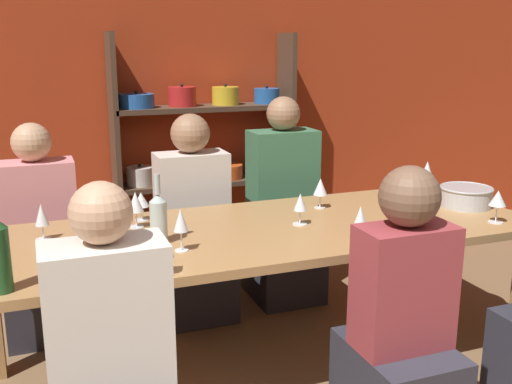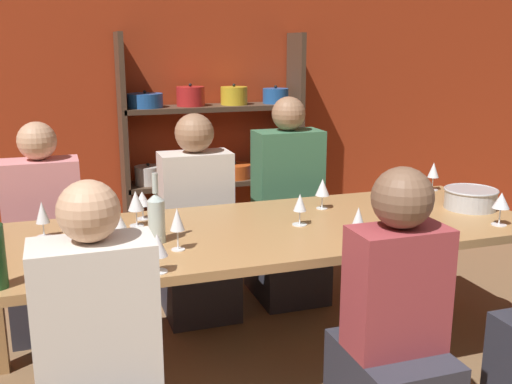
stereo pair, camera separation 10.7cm
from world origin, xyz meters
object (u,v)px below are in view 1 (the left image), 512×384
(wine_glass_red_c, at_px, (498,199))
(person_far_b, at_px, (42,258))
(wine_glass_red_f, at_px, (131,245))
(wine_glass_red_g, at_px, (141,201))
(wine_glass_red_b, at_px, (120,223))
(wine_glass_empty_d, at_px, (300,203))
(wine_glass_empty_a, at_px, (42,216))
(wine_glass_red_d, at_px, (136,203))
(shelf_unit, at_px, (202,166))
(person_far_a, at_px, (194,242))
(wine_glass_white_a, at_px, (320,188))
(mixing_bowl, at_px, (466,196))
(wine_glass_empty_b, at_px, (164,247))
(wine_glass_empty_c, at_px, (427,170))
(wine_glass_red_e, at_px, (181,222))
(wine_glass_red_a, at_px, (360,218))
(wine_bottle_dark, at_px, (158,217))
(person_near_a, at_px, (399,356))
(person_far_c, at_px, (282,225))
(dining_table, at_px, (263,243))

(wine_glass_red_c, relative_size, person_far_b, 0.14)
(wine_glass_red_f, xyz_separation_m, wine_glass_red_g, (0.16, 0.66, -0.00))
(wine_glass_red_b, relative_size, wine_glass_empty_d, 0.97)
(wine_glass_empty_a, xyz_separation_m, person_far_b, (-0.02, 0.65, -0.42))
(wine_glass_red_d, height_order, wine_glass_red_f, wine_glass_red_d)
(shelf_unit, xyz_separation_m, wine_glass_red_g, (-0.70, -1.40, 0.14))
(person_far_a, bearing_deg, wine_glass_white_a, 135.48)
(mixing_bowl, xyz_separation_m, wine_glass_red_c, (-0.06, -0.30, 0.06))
(mixing_bowl, xyz_separation_m, wine_glass_empty_b, (-1.71, -0.38, 0.05))
(wine_glass_red_b, xyz_separation_m, wine_glass_empty_c, (1.87, 0.41, 0.01))
(wine_glass_empty_a, bearing_deg, wine_glass_red_c, -13.64)
(wine_glass_red_c, xyz_separation_m, wine_glass_white_a, (-0.68, 0.54, -0.01))
(wine_glass_red_c, xyz_separation_m, wine_glass_red_e, (-1.53, 0.14, 0.01))
(mixing_bowl, distance_m, wine_glass_empty_b, 1.75)
(wine_glass_red_g, bearing_deg, wine_glass_red_d, -112.70)
(wine_glass_red_a, bearing_deg, wine_bottle_dark, 161.19)
(wine_glass_empty_d, bearing_deg, wine_glass_red_a, -66.24)
(person_near_a, xyz_separation_m, person_far_a, (-0.38, 1.57, -0.00))
(wine_glass_empty_a, height_order, wine_glass_empty_b, wine_glass_empty_a)
(mixing_bowl, distance_m, wine_glass_red_e, 1.60)
(wine_glass_empty_c, bearing_deg, shelf_unit, 127.18)
(wine_glass_empty_c, bearing_deg, wine_glass_red_f, -158.85)
(wine_glass_red_e, bearing_deg, wine_glass_red_g, 98.29)
(person_far_c, bearing_deg, wine_glass_empty_b, 50.44)
(dining_table, bearing_deg, mixing_bowl, -1.23)
(wine_glass_empty_b, xyz_separation_m, person_far_a, (0.42, 1.17, -0.40))
(wine_glass_empty_b, distance_m, wine_glass_empty_c, 1.93)
(shelf_unit, relative_size, wine_glass_red_e, 9.14)
(wine_glass_red_a, distance_m, wine_glass_white_a, 0.56)
(wine_glass_red_f, bearing_deg, mixing_bowl, 9.74)
(wine_glass_red_g, height_order, person_far_a, person_far_a)
(mixing_bowl, bearing_deg, person_near_a, -139.54)
(wine_glass_red_f, relative_size, wine_glass_red_g, 1.08)
(wine_bottle_dark, distance_m, wine_glass_red_a, 0.88)
(shelf_unit, relative_size, wine_glass_red_f, 10.91)
(shelf_unit, distance_m, dining_table, 1.73)
(wine_glass_red_b, xyz_separation_m, wine_glass_red_d, (0.11, 0.24, 0.01))
(dining_table, height_order, wine_glass_white_a, wine_glass_white_a)
(person_far_a, bearing_deg, person_far_c, -175.01)
(wine_glass_red_e, bearing_deg, person_far_b, 118.64)
(wine_glass_white_a, bearing_deg, dining_table, -151.65)
(wine_glass_red_d, height_order, wine_glass_empty_c, wine_glass_red_d)
(wine_glass_red_d, relative_size, person_near_a, 0.15)
(wine_bottle_dark, distance_m, wine_glass_red_f, 0.33)
(wine_glass_red_b, bearing_deg, mixing_bowl, 0.08)
(wine_glass_red_d, bearing_deg, wine_glass_white_a, 0.15)
(wine_glass_red_g, xyz_separation_m, person_far_a, (0.37, 0.44, -0.40))
(mixing_bowl, relative_size, wine_glass_red_d, 1.62)
(dining_table, height_order, wine_glass_red_b, wine_glass_red_b)
(wine_glass_white_a, distance_m, person_far_b, 1.58)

